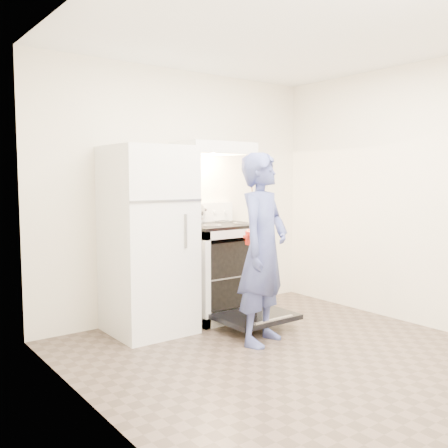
{
  "coord_description": "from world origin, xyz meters",
  "views": [
    {
      "loc": [
        -2.74,
        -2.57,
        1.42
      ],
      "look_at": [
        -0.05,
        1.0,
        1.0
      ],
      "focal_mm": 40.0,
      "sensor_mm": 36.0,
      "label": 1
    }
  ],
  "objects_px": {
    "dutch_oven": "(259,238)",
    "person": "(263,249)",
    "tea_kettle": "(195,209)",
    "refrigerator": "(148,240)",
    "stove_body": "(218,272)"
  },
  "relations": [
    {
      "from": "stove_body",
      "to": "person",
      "type": "distance_m",
      "value": 0.98
    },
    {
      "from": "refrigerator",
      "to": "tea_kettle",
      "type": "relative_size",
      "value": 5.99
    },
    {
      "from": "person",
      "to": "refrigerator",
      "type": "bearing_deg",
      "value": 103.42
    },
    {
      "from": "stove_body",
      "to": "person",
      "type": "height_order",
      "value": "person"
    },
    {
      "from": "stove_body",
      "to": "person",
      "type": "bearing_deg",
      "value": -101.37
    },
    {
      "from": "dutch_oven",
      "to": "person",
      "type": "bearing_deg",
      "value": -124.26
    },
    {
      "from": "tea_kettle",
      "to": "dutch_oven",
      "type": "distance_m",
      "value": 0.88
    },
    {
      "from": "person",
      "to": "stove_body",
      "type": "bearing_deg",
      "value": 56.14
    },
    {
      "from": "person",
      "to": "dutch_oven",
      "type": "bearing_deg",
      "value": 33.25
    },
    {
      "from": "person",
      "to": "dutch_oven",
      "type": "distance_m",
      "value": 0.34
    },
    {
      "from": "stove_body",
      "to": "dutch_oven",
      "type": "xyz_separation_m",
      "value": [
        0.01,
        -0.62,
        0.41
      ]
    },
    {
      "from": "refrigerator",
      "to": "stove_body",
      "type": "xyz_separation_m",
      "value": [
        0.81,
        0.02,
        -0.39
      ]
    },
    {
      "from": "stove_body",
      "to": "tea_kettle",
      "type": "distance_m",
      "value": 0.68
    },
    {
      "from": "tea_kettle",
      "to": "dutch_oven",
      "type": "height_order",
      "value": "tea_kettle"
    },
    {
      "from": "tea_kettle",
      "to": "person",
      "type": "relative_size",
      "value": 0.17
    }
  ]
}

